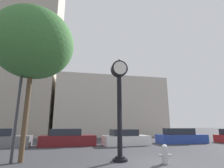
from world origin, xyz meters
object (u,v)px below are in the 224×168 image
object	(u,v)px
car_white	(125,138)
street_lamp_left	(24,69)
fire_hydrant_near	(165,154)
car_blue	(181,137)
car_maroon	(68,138)
street_clock	(119,97)
bare_tree	(34,44)

from	to	relation	value
car_white	street_lamp_left	size ratio (longest dim) A/B	0.58
fire_hydrant_near	street_lamp_left	distance (m)	8.30
car_blue	street_lamp_left	distance (m)	15.12
car_blue	car_white	bearing A→B (deg)	-173.83
car_maroon	street_lamp_left	size ratio (longest dim) A/B	0.66
car_white	car_blue	size ratio (longest dim) A/B	0.87
car_maroon	car_blue	size ratio (longest dim) A/B	1.00
fire_hydrant_near	car_white	bearing A→B (deg)	86.97
street_clock	street_lamp_left	size ratio (longest dim) A/B	0.74
street_lamp_left	bare_tree	distance (m)	1.48
street_clock	car_blue	distance (m)	11.22
street_clock	car_blue	bearing A→B (deg)	42.12
street_clock	fire_hydrant_near	size ratio (longest dim) A/B	6.28
car_white	car_maroon	bearing A→B (deg)	170.89
car_blue	street_clock	bearing A→B (deg)	-137.13
car_maroon	car_white	distance (m)	5.04
street_lamp_left	car_maroon	bearing A→B (deg)	70.04
car_blue	fire_hydrant_near	world-z (taller)	car_blue
car_blue	fire_hydrant_near	bearing A→B (deg)	-126.16
car_blue	bare_tree	world-z (taller)	bare_tree
car_maroon	fire_hydrant_near	world-z (taller)	car_maroon
street_clock	car_maroon	distance (m)	8.17
street_clock	car_white	xyz separation A→B (m)	(2.28, 6.78, -2.56)
car_blue	bare_tree	bearing A→B (deg)	-151.70
street_lamp_left	fire_hydrant_near	bearing A→B (deg)	-15.76
fire_hydrant_near	bare_tree	distance (m)	8.73
car_blue	fire_hydrant_near	distance (m)	10.38
car_white	street_lamp_left	world-z (taller)	street_lamp_left
car_blue	bare_tree	size ratio (longest dim) A/B	0.59
fire_hydrant_near	car_maroon	bearing A→B (deg)	119.18
street_clock	car_white	distance (m)	7.60
street_lamp_left	bare_tree	bearing A→B (deg)	-36.39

